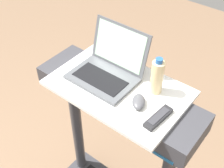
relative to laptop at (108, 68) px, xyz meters
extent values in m
cylinder|color=#38383D|center=(-0.25, -0.03, -0.62)|extent=(0.07, 0.07, 0.88)
cube|color=#38383D|center=(0.09, -0.03, -0.12)|extent=(0.90, 0.28, 0.11)
cube|color=#0C3F19|center=(0.09, -0.18, -0.12)|extent=(0.24, 0.01, 0.06)
cube|color=#1E598C|center=(0.09, -0.18, -0.17)|extent=(0.81, 0.00, 0.02)
cube|color=white|center=(0.09, -0.03, -0.06)|extent=(0.67, 0.43, 0.02)
cube|color=#515459|center=(0.00, -0.05, -0.04)|extent=(0.33, 0.23, 0.02)
cube|color=black|center=(0.00, -0.06, -0.03)|extent=(0.27, 0.12, 0.00)
cube|color=#515459|center=(0.00, 0.10, 0.08)|extent=(0.33, 0.07, 0.22)
cube|color=#B2E0B7|center=(0.00, 0.09, 0.08)|extent=(0.29, 0.05, 0.19)
ellipsoid|color=#4C4C51|center=(0.24, -0.07, -0.03)|extent=(0.10, 0.12, 0.03)
cylinder|color=beige|center=(0.25, 0.05, 0.04)|extent=(0.06, 0.06, 0.17)
cylinder|color=#2659A5|center=(0.25, 0.05, 0.13)|extent=(0.03, 0.03, 0.02)
cube|color=#232326|center=(0.36, -0.10, -0.04)|extent=(0.06, 0.16, 0.02)
cube|color=#333338|center=(0.36, -0.10, -0.03)|extent=(0.04, 0.12, 0.00)
camera|label=1|loc=(0.73, -0.89, 0.93)|focal=47.24mm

